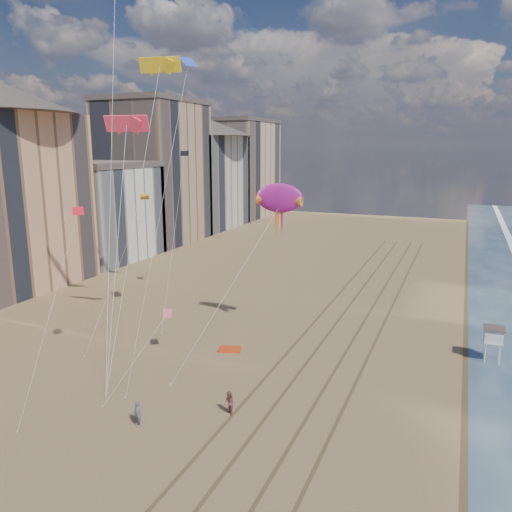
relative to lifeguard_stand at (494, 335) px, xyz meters
The scene contains 10 objects.
wet_sand 8.56m from the lifeguard_stand, 75.39° to the left, with size 260.00×260.00×0.00m, color #42301E.
tracks 14.77m from the lifeguard_stand, behind, with size 7.68×120.00×0.01m.
buildings 71.90m from the lifeguard_stand, 151.88° to the left, with size 34.72×131.35×29.00m.
lifeguard_stand is the anchor object (origin of this frame).
grounded_kite 24.65m from the lifeguard_stand, 163.37° to the right, with size 2.12×1.35×0.24m, color red.
show_kite 23.64m from the lifeguard_stand, behind, with size 4.72×7.12×19.51m.
kite_flyer_a 32.23m from the lifeguard_stand, 137.57° to the right, with size 0.68×0.45×1.86m, color #505266.
kite_flyer_b 25.68m from the lifeguard_stand, 135.84° to the right, with size 0.91×0.71×1.86m, color brown.
parafoils 42.60m from the lifeguard_stand, 166.07° to the right, with size 8.89×13.17×13.43m.
small_kites 34.79m from the lifeguard_stand, 167.24° to the right, with size 11.66×21.32×23.12m.
Camera 1 is at (13.35, -16.11, 19.54)m, focal length 35.00 mm.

